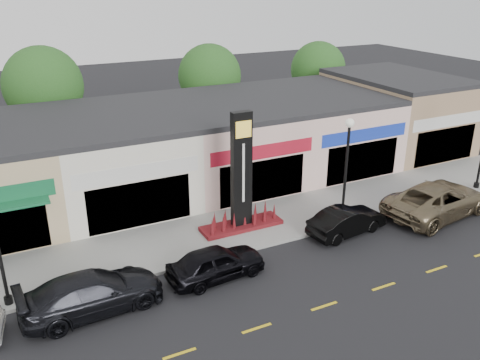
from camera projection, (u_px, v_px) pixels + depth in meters
The scene contains 16 objects.
ground at pixel (222, 287), 21.08m from camera, with size 120.00×120.00×0.00m, color black.
sidewalk at pixel (185, 240), 24.65m from camera, with size 52.00×4.30×0.15m, color gray.
curb at pixel (203, 261), 22.79m from camera, with size 52.00×0.20×0.15m, color gray.
shop_cream at pixel (114, 156), 29.06m from camera, with size 7.00×10.01×4.80m.
shop_pink_w at pixel (225, 140), 31.97m from camera, with size 7.00×10.01×4.80m.
shop_pink_e at pixel (317, 126), 34.88m from camera, with size 7.00×10.01×4.80m.
shop_tan at pixel (395, 111), 37.70m from camera, with size 7.00×10.01×5.30m.
tree_rear_west at pixel (43, 86), 33.62m from camera, with size 5.20×5.20×7.83m.
tree_rear_mid at pixel (210, 76), 38.73m from camera, with size 4.80×4.80×7.29m.
tree_rear_east at pixel (318, 69), 42.98m from camera, with size 4.60×4.60×6.94m.
lamp_east_near at pixel (347, 161), 25.17m from camera, with size 0.44×0.44×5.47m.
pylon_sign at pixel (241, 189), 24.95m from camera, with size 4.20×1.30×6.00m.
car_dark_sedan at pixel (92, 293), 19.32m from camera, with size 5.42×2.20×1.57m, color black.
car_black_sedan at pixel (216, 263), 21.45m from camera, with size 4.26×1.72×1.45m, color black.
car_black_conv at pixel (347, 221), 25.17m from camera, with size 4.21×1.47×1.39m, color black.
car_gold_suv at pixel (437, 200), 27.07m from camera, with size 6.46×2.98×1.80m, color #77674C.
Camera 1 is at (-7.36, -16.31, 12.01)m, focal length 38.00 mm.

